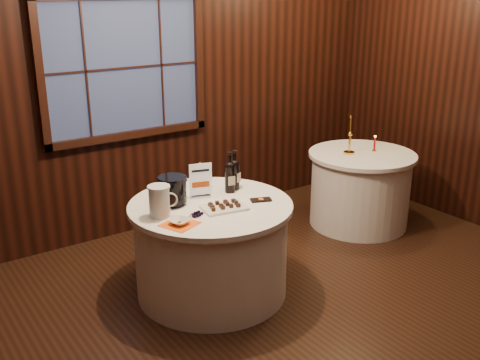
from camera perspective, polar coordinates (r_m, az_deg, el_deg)
ground at (r=4.01m, az=5.15°, el=-17.08°), size 6.00×6.00×0.00m
back_wall at (r=5.43m, az=-11.64°, el=10.03°), size 6.00×0.10×3.00m
main_table at (r=4.51m, az=-2.94°, el=-6.93°), size 1.28×1.28×0.77m
side_table at (r=5.91m, az=12.09°, el=-0.86°), size 1.08×1.08×0.77m
sign_stand at (r=4.45m, az=-4.01°, el=-0.55°), size 0.18×0.13×0.29m
port_bottle_left at (r=4.54m, az=-1.05°, el=0.52°), size 0.08×0.09×0.34m
port_bottle_right at (r=4.61m, az=-0.55°, el=0.77°), size 0.08×0.09×0.33m
ice_bucket at (r=4.31m, az=-6.84°, el=-1.03°), size 0.22×0.22×0.23m
chocolate_plate at (r=4.24m, az=-1.62°, el=-2.70°), size 0.36×0.27×0.05m
chocolate_box at (r=4.40m, az=2.14°, el=-2.03°), size 0.18×0.13×0.01m
grape_bunch at (r=4.12m, az=-4.33°, el=-3.46°), size 0.15×0.06×0.04m
glass_pitcher at (r=4.11m, az=-8.17°, el=-2.12°), size 0.22×0.17×0.24m
orange_napkin at (r=4.00m, az=-6.14°, el=-4.47°), size 0.29×0.29×0.00m
cracker_bowl at (r=3.99m, az=-6.14°, el=-4.22°), size 0.17×0.17×0.03m
brass_candlestick at (r=5.71m, az=11.10°, el=4.03°), size 0.11×0.11×0.40m
red_candle at (r=5.87m, az=13.51°, el=3.48°), size 0.05×0.05×0.17m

